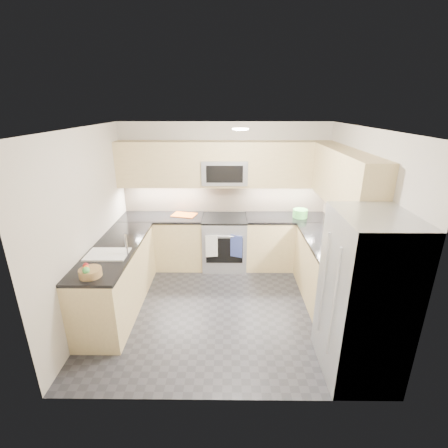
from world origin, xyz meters
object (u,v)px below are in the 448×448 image
gas_range (224,243)px  microwave (225,172)px  cutting_board (184,215)px  refrigerator (364,298)px  utensil_bowl (300,213)px  fruit_basket (90,273)px

gas_range → microwave: (0.00, 0.12, 1.24)m
microwave → cutting_board: microwave is taller
microwave → cutting_board: bearing=-176.6°
refrigerator → utensil_bowl: 2.42m
gas_range → utensil_bowl: size_ratio=3.67×
gas_range → cutting_board: bearing=173.3°
gas_range → utensil_bowl: (1.30, -0.01, 0.56)m
cutting_board → fruit_basket: fruit_basket is taller
gas_range → utensil_bowl: 1.41m
gas_range → fruit_basket: 2.61m
refrigerator → fruit_basket: size_ratio=7.17×
cutting_board → gas_range: bearing=-6.7°
utensil_bowl → fruit_basket: size_ratio=0.99×
microwave → refrigerator: (1.45, -2.55, -0.80)m
microwave → refrigerator: bearing=-60.4°
refrigerator → utensil_bowl: (-0.15, 2.42, 0.11)m
utensil_bowl → gas_range: bearing=179.6°
microwave → fruit_basket: (-1.50, -2.20, -0.71)m
utensil_bowl → cutting_board: 2.01m
gas_range → microwave: size_ratio=1.20×
fruit_basket → microwave: bearing=55.8°
gas_range → refrigerator: 2.86m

